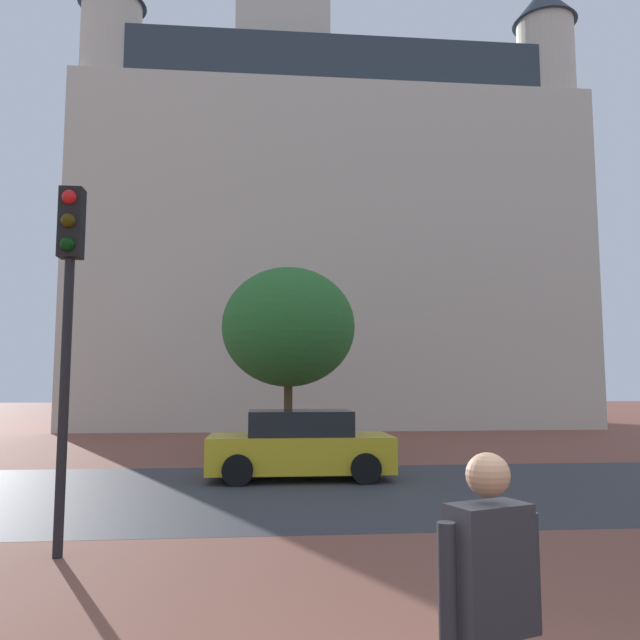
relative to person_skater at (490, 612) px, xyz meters
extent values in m
plane|color=brown|center=(0.13, 9.78, -0.96)|extent=(120.00, 120.00, 0.00)
cube|color=#38383D|center=(0.13, 9.24, -0.96)|extent=(120.00, 7.16, 0.00)
cube|color=beige|center=(2.29, 29.27, 7.18)|extent=(24.60, 10.15, 16.29)
cube|color=#2D3842|center=(2.29, 29.27, 16.53)|extent=(22.63, 9.33, 2.40)
cube|color=beige|center=(-0.26, 29.27, 13.39)|extent=(4.86, 4.86, 28.70)
cylinder|color=beige|center=(-8.51, 25.70, 9.14)|extent=(2.80, 2.80, 20.19)
cylinder|color=beige|center=(13.09, 25.70, 9.27)|extent=(2.80, 2.80, 20.46)
cone|color=#2D3842|center=(13.09, 25.70, 20.50)|extent=(3.20, 3.20, 2.00)
cube|color=#232328|center=(0.00, -0.01, 0.21)|extent=(0.45, 0.34, 0.62)
cylinder|color=#232328|center=(0.25, 0.08, 0.16)|extent=(0.09, 0.09, 0.59)
cylinder|color=#232328|center=(-0.24, -0.10, 0.16)|extent=(0.09, 0.09, 0.59)
cube|color=black|center=(-0.03, 0.08, 0.23)|extent=(0.31, 0.23, 0.40)
sphere|color=#9E7556|center=(0.00, -0.01, 0.66)|extent=(0.22, 0.22, 0.22)
cube|color=gold|center=(-0.29, 10.81, -0.40)|extent=(4.02, 1.80, 0.77)
cube|color=black|center=(-0.29, 10.81, 0.26)|extent=(2.25, 1.58, 0.54)
cylinder|color=black|center=(-1.62, 9.91, -0.64)|extent=(0.64, 0.22, 0.64)
cylinder|color=black|center=(-1.62, 11.71, -0.64)|extent=(0.64, 0.22, 0.64)
cylinder|color=black|center=(1.03, 9.91, -0.64)|extent=(0.64, 0.22, 0.64)
cylinder|color=black|center=(1.03, 11.71, -0.64)|extent=(0.64, 0.22, 0.64)
cylinder|color=black|center=(-3.55, 4.85, 0.86)|extent=(0.12, 0.12, 3.65)
cube|color=black|center=(-3.55, 4.85, 3.14)|extent=(0.28, 0.24, 0.90)
sphere|color=red|center=(-3.55, 4.72, 3.44)|extent=(0.18, 0.18, 0.18)
sphere|color=#3C3306|center=(-3.55, 4.72, 3.14)|extent=(0.18, 0.18, 0.18)
sphere|color=#06330C|center=(-3.55, 4.72, 2.84)|extent=(0.18, 0.18, 0.18)
cylinder|color=#4C3823|center=(-0.37, 15.40, 0.13)|extent=(0.25, 0.25, 2.19)
ellipsoid|color=#2D6B2D|center=(-0.37, 15.40, 2.82)|extent=(3.98, 3.98, 3.58)
camera|label=1|loc=(-1.11, -3.06, 1.11)|focal=34.71mm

